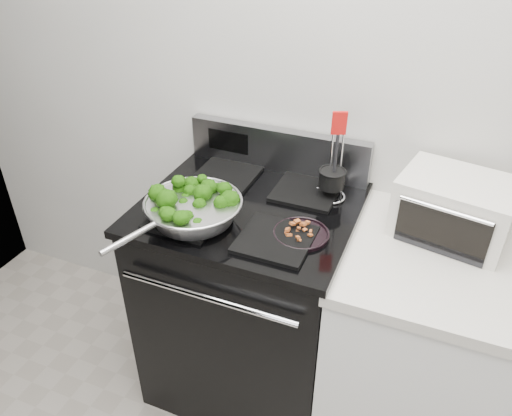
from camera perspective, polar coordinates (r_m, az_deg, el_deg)
The scene contains 8 objects.
back_wall at distance 1.90m, azimuth 11.92°, elevation 13.86°, with size 4.00×0.02×2.70m, color silver.
gas_range at distance 2.14m, azimuth -0.69°, elevation -10.11°, with size 0.79×0.69×1.13m.
counter at distance 2.06m, azimuth 17.70°, elevation -15.23°, with size 0.62×0.68×0.92m.
skillet at distance 1.75m, azimuth -7.20°, elevation -0.10°, with size 0.35×0.53×0.07m.
broccoli_pile at distance 1.74m, azimuth -7.19°, elevation 0.48°, with size 0.27×0.27×0.09m, color black, non-canonical shape.
bacon_plate at distance 1.69m, azimuth 5.19°, elevation -2.66°, with size 0.19×0.19×0.04m.
utensil_holder at distance 1.89m, azimuth 8.62°, elevation 2.83°, with size 0.11×0.11×0.35m.
toaster_oven at distance 1.83m, azimuth 21.73°, elevation 0.07°, with size 0.41×0.34×0.21m.
Camera 1 is at (0.32, -0.02, 1.95)m, focal length 35.00 mm.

